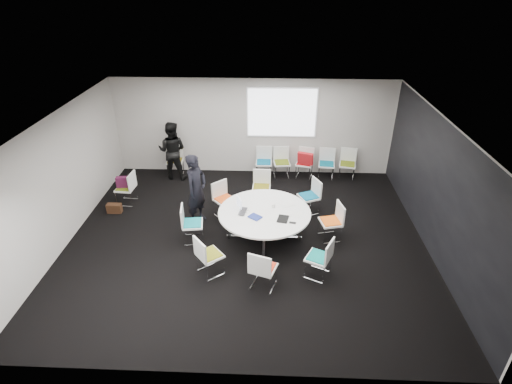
{
  "coord_description": "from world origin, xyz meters",
  "views": [
    {
      "loc": [
        0.52,
        -7.42,
        5.38
      ],
      "look_at": [
        0.2,
        0.4,
        1.0
      ],
      "focal_mm": 28.0,
      "sensor_mm": 36.0,
      "label": 1
    }
  ],
  "objects_px": {
    "chair_back_c": "(304,168)",
    "cup": "(273,206)",
    "chair_ring_d": "(225,206)",
    "laptop": "(245,212)",
    "maroon_bag": "(124,182)",
    "chair_ring_b": "(309,202)",
    "chair_person_back": "(175,166)",
    "conference_table": "(264,220)",
    "chair_ring_e": "(193,230)",
    "chair_ring_f": "(210,262)",
    "person_back": "(172,151)",
    "person_main": "(196,190)",
    "chair_spare_left": "(127,194)",
    "chair_back_b": "(282,168)",
    "chair_ring_h": "(318,264)",
    "chair_ring_a": "(330,228)",
    "chair_back_a": "(264,168)",
    "chair_ring_g": "(263,275)",
    "chair_back_d": "(326,170)",
    "chair_ring_c": "(261,193)",
    "chair_back_e": "(347,170)",
    "brown_bag": "(114,208)"
  },
  "relations": [
    {
      "from": "chair_ring_h",
      "to": "person_main",
      "type": "distance_m",
      "value": 3.35
    },
    {
      "from": "person_back",
      "to": "cup",
      "type": "distance_m",
      "value": 4.04
    },
    {
      "from": "chair_ring_d",
      "to": "cup",
      "type": "bearing_deg",
      "value": 103.52
    },
    {
      "from": "chair_ring_f",
      "to": "chair_back_d",
      "type": "bearing_deg",
      "value": 108.2
    },
    {
      "from": "cup",
      "to": "chair_ring_h",
      "type": "bearing_deg",
      "value": -56.88
    },
    {
      "from": "chair_ring_g",
      "to": "chair_back_d",
      "type": "xyz_separation_m",
      "value": [
        1.72,
        4.67,
        0.0
      ]
    },
    {
      "from": "chair_back_c",
      "to": "person_main",
      "type": "height_order",
      "value": "person_main"
    },
    {
      "from": "chair_ring_c",
      "to": "person_back",
      "type": "xyz_separation_m",
      "value": [
        -2.6,
        1.38,
        0.57
      ]
    },
    {
      "from": "chair_ring_a",
      "to": "chair_back_e",
      "type": "bearing_deg",
      "value": -28.71
    },
    {
      "from": "chair_ring_b",
      "to": "chair_ring_f",
      "type": "xyz_separation_m",
      "value": [
        -2.15,
        -2.42,
        0.0
      ]
    },
    {
      "from": "chair_ring_h",
      "to": "brown_bag",
      "type": "relative_size",
      "value": 2.44
    },
    {
      "from": "chair_ring_f",
      "to": "maroon_bag",
      "type": "xyz_separation_m",
      "value": [
        -2.56,
        2.67,
        0.34
      ]
    },
    {
      "from": "chair_ring_e",
      "to": "laptop",
      "type": "relative_size",
      "value": 2.57
    },
    {
      "from": "maroon_bag",
      "to": "brown_bag",
      "type": "distance_m",
      "value": 0.71
    },
    {
      "from": "maroon_bag",
      "to": "chair_ring_b",
      "type": "bearing_deg",
      "value": -3.0
    },
    {
      "from": "chair_ring_e",
      "to": "person_main",
      "type": "height_order",
      "value": "person_main"
    },
    {
      "from": "chair_spare_left",
      "to": "laptop",
      "type": "bearing_deg",
      "value": -110.55
    },
    {
      "from": "chair_ring_a",
      "to": "person_main",
      "type": "relative_size",
      "value": 0.5
    },
    {
      "from": "chair_back_a",
      "to": "chair_ring_h",
      "type": "bearing_deg",
      "value": 105.58
    },
    {
      "from": "chair_back_d",
      "to": "chair_ring_d",
      "type": "bearing_deg",
      "value": 44.98
    },
    {
      "from": "chair_ring_b",
      "to": "chair_ring_e",
      "type": "distance_m",
      "value": 3.0
    },
    {
      "from": "chair_ring_f",
      "to": "person_back",
      "type": "relative_size",
      "value": 0.52
    },
    {
      "from": "chair_ring_f",
      "to": "cup",
      "type": "xyz_separation_m",
      "value": [
        1.26,
        1.4,
        0.5
      ]
    },
    {
      "from": "chair_ring_a",
      "to": "person_main",
      "type": "bearing_deg",
      "value": 66.22
    },
    {
      "from": "brown_bag",
      "to": "chair_back_c",
      "type": "bearing_deg",
      "value": 24.0
    },
    {
      "from": "cup",
      "to": "conference_table",
      "type": "bearing_deg",
      "value": -136.47
    },
    {
      "from": "chair_back_d",
      "to": "chair_spare_left",
      "type": "bearing_deg",
      "value": 24.07
    },
    {
      "from": "chair_back_b",
      "to": "person_back",
      "type": "distance_m",
      "value": 3.2
    },
    {
      "from": "chair_ring_f",
      "to": "chair_spare_left",
      "type": "distance_m",
      "value": 3.69
    },
    {
      "from": "chair_ring_g",
      "to": "chair_ring_h",
      "type": "height_order",
      "value": "same"
    },
    {
      "from": "chair_ring_b",
      "to": "chair_back_c",
      "type": "distance_m",
      "value": 1.95
    },
    {
      "from": "chair_spare_left",
      "to": "brown_bag",
      "type": "bearing_deg",
      "value": 162.43
    },
    {
      "from": "chair_back_b",
      "to": "person_main",
      "type": "bearing_deg",
      "value": 43.83
    },
    {
      "from": "chair_ring_g",
      "to": "chair_back_d",
      "type": "height_order",
      "value": "same"
    },
    {
      "from": "chair_ring_h",
      "to": "cup",
      "type": "distance_m",
      "value": 1.73
    },
    {
      "from": "conference_table",
      "to": "person_main",
      "type": "relative_size",
      "value": 1.16
    },
    {
      "from": "chair_ring_f",
      "to": "person_main",
      "type": "bearing_deg",
      "value": 157.29
    },
    {
      "from": "chair_ring_a",
      "to": "chair_ring_g",
      "type": "relative_size",
      "value": 1.0
    },
    {
      "from": "chair_ring_f",
      "to": "chair_person_back",
      "type": "bearing_deg",
      "value": 161.74
    },
    {
      "from": "chair_ring_a",
      "to": "chair_person_back",
      "type": "distance_m",
      "value": 5.2
    },
    {
      "from": "chair_person_back",
      "to": "chair_ring_d",
      "type": "bearing_deg",
      "value": 124.83
    },
    {
      "from": "chair_ring_d",
      "to": "laptop",
      "type": "height_order",
      "value": "chair_ring_d"
    },
    {
      "from": "chair_ring_c",
      "to": "maroon_bag",
      "type": "bearing_deg",
      "value": 4.64
    },
    {
      "from": "conference_table",
      "to": "chair_ring_d",
      "type": "bearing_deg",
      "value": 136.13
    },
    {
      "from": "chair_spare_left",
      "to": "chair_person_back",
      "type": "height_order",
      "value": "same"
    },
    {
      "from": "chair_ring_g",
      "to": "chair_back_c",
      "type": "bearing_deg",
      "value": 96.15
    },
    {
      "from": "chair_ring_a",
      "to": "chair_back_b",
      "type": "height_order",
      "value": "same"
    },
    {
      "from": "chair_back_c",
      "to": "cup",
      "type": "xyz_separation_m",
      "value": [
        -0.9,
        -2.97,
        0.5
      ]
    },
    {
      "from": "chair_back_e",
      "to": "brown_bag",
      "type": "height_order",
      "value": "chair_back_e"
    },
    {
      "from": "chair_ring_c",
      "to": "chair_ring_g",
      "type": "relative_size",
      "value": 1.0
    }
  ]
}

